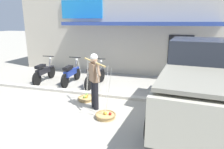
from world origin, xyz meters
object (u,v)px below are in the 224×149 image
at_px(fruit_basket_left_side, 86,98).
at_px(fruit_basket_right_side, 106,115).
at_px(motorcycle_second_in_row, 71,73).
at_px(motorcycle_nearest_shop, 44,72).
at_px(parked_truck, 201,81).
at_px(motorcycle_third_in_row, 95,75).
at_px(fruit_vendor, 94,78).

relative_size(fruit_basket_left_side, fruit_basket_right_side, 1.00).
relative_size(fruit_basket_left_side, motorcycle_second_in_row, 0.80).
bearing_deg(motorcycle_nearest_shop, parked_truck, -15.81).
distance_m(fruit_basket_right_side, parked_truck, 2.74).
xyz_separation_m(fruit_basket_right_side, motorcycle_second_in_row, (-2.40, 2.60, 0.38)).
relative_size(fruit_basket_right_side, motorcycle_second_in_row, 0.80).
bearing_deg(motorcycle_nearest_shop, fruit_basket_right_side, -34.48).
height_order(motorcycle_nearest_shop, parked_truck, parked_truck).
relative_size(fruit_basket_right_side, parked_truck, 0.30).
distance_m(fruit_basket_left_side, motorcycle_nearest_shop, 3.06).
relative_size(fruit_basket_left_side, motorcycle_nearest_shop, 0.80).
height_order(motorcycle_nearest_shop, motorcycle_third_in_row, same).
bearing_deg(motorcycle_nearest_shop, fruit_vendor, -32.37).
bearing_deg(motorcycle_third_in_row, parked_truck, -25.54).
height_order(fruit_basket_left_side, fruit_basket_right_side, same).
relative_size(motorcycle_third_in_row, parked_truck, 0.37).
distance_m(fruit_basket_right_side, motorcycle_nearest_shop, 4.47).
distance_m(fruit_basket_left_side, fruit_basket_right_side, 1.46).
relative_size(fruit_vendor, fruit_basket_left_side, 1.17).
xyz_separation_m(motorcycle_third_in_row, parked_truck, (3.74, -1.79, 0.58)).
distance_m(fruit_basket_left_side, motorcycle_third_in_row, 1.61).
height_order(fruit_basket_left_side, motorcycle_third_in_row, fruit_basket_left_side).
height_order(fruit_basket_left_side, motorcycle_second_in_row, fruit_basket_left_side).
xyz_separation_m(fruit_basket_right_side, motorcycle_nearest_shop, (-3.67, 2.52, 0.38)).
bearing_deg(motorcycle_second_in_row, motorcycle_nearest_shop, -176.56).
relative_size(motorcycle_nearest_shop, parked_truck, 0.37).
distance_m(fruit_vendor, motorcycle_third_in_row, 2.27).
relative_size(fruit_vendor, motorcycle_second_in_row, 0.93).
xyz_separation_m(fruit_basket_left_side, motorcycle_third_in_row, (-0.28, 1.54, 0.37)).
bearing_deg(fruit_basket_right_side, parked_truck, 18.00).
height_order(fruit_basket_right_side, motorcycle_second_in_row, fruit_basket_right_side).
bearing_deg(motorcycle_third_in_row, fruit_basket_right_side, -63.25).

